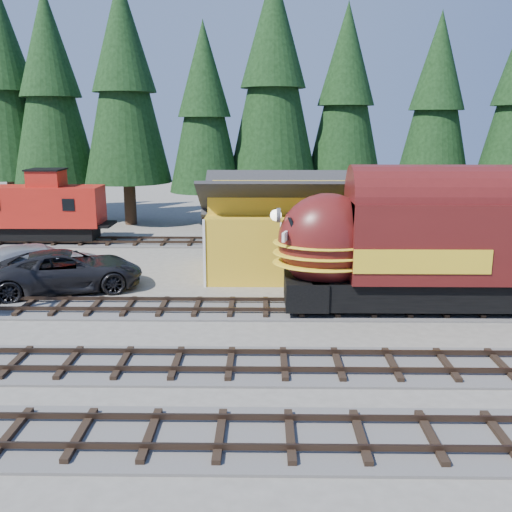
{
  "coord_description": "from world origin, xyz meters",
  "views": [
    {
      "loc": [
        -3.09,
        -19.66,
        7.93
      ],
      "look_at": [
        -3.42,
        4.0,
        2.41
      ],
      "focal_mm": 40.0,
      "sensor_mm": 36.0,
      "label": 1
    }
  ],
  "objects_px": {
    "depot": "(321,219)",
    "caboose": "(37,209)",
    "pickup_truck_b": "(39,263)",
    "locomotive": "(473,249)",
    "pickup_truck_a": "(66,271)"
  },
  "relations": [
    {
      "from": "depot",
      "to": "caboose",
      "type": "height_order",
      "value": "depot"
    },
    {
      "from": "depot",
      "to": "locomotive",
      "type": "bearing_deg",
      "value": -48.42
    },
    {
      "from": "caboose",
      "to": "locomotive",
      "type": "bearing_deg",
      "value": -30.17
    },
    {
      "from": "locomotive",
      "to": "caboose",
      "type": "height_order",
      "value": "locomotive"
    },
    {
      "from": "locomotive",
      "to": "pickup_truck_a",
      "type": "bearing_deg",
      "value": 171.29
    },
    {
      "from": "depot",
      "to": "caboose",
      "type": "bearing_deg",
      "value": 157.73
    },
    {
      "from": "pickup_truck_b",
      "to": "caboose",
      "type": "bearing_deg",
      "value": -8.41
    },
    {
      "from": "locomotive",
      "to": "caboose",
      "type": "distance_m",
      "value": 27.86
    },
    {
      "from": "caboose",
      "to": "pickup_truck_a",
      "type": "bearing_deg",
      "value": -63.0
    },
    {
      "from": "caboose",
      "to": "pickup_truck_a",
      "type": "xyz_separation_m",
      "value": [
        5.7,
        -11.18,
        -1.32
      ]
    },
    {
      "from": "caboose",
      "to": "pickup_truck_a",
      "type": "distance_m",
      "value": 12.62
    },
    {
      "from": "caboose",
      "to": "pickup_truck_b",
      "type": "bearing_deg",
      "value": -68.63
    },
    {
      "from": "depot",
      "to": "locomotive",
      "type": "height_order",
      "value": "depot"
    },
    {
      "from": "depot",
      "to": "pickup_truck_b",
      "type": "relative_size",
      "value": 1.93
    },
    {
      "from": "pickup_truck_b",
      "to": "depot",
      "type": "bearing_deg",
      "value": -111.69
    }
  ]
}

